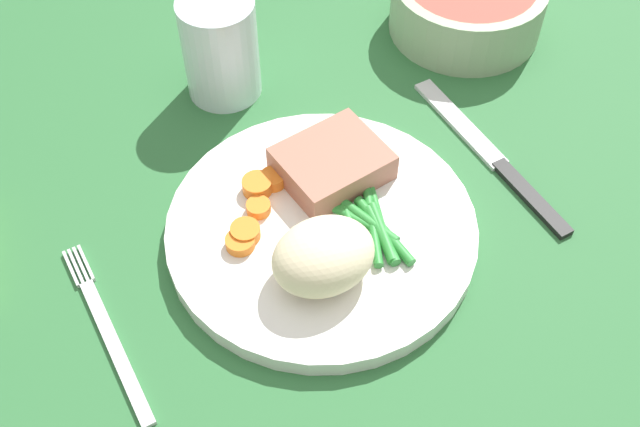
{
  "coord_description": "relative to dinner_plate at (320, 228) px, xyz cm",
  "views": [
    {
      "loc": [
        -16.46,
        -31.39,
        50.72
      ],
      "look_at": [
        1.38,
        0.24,
        4.6
      ],
      "focal_mm": 42.66,
      "sensor_mm": 36.0,
      "label": 1
    }
  ],
  "objects": [
    {
      "name": "dining_table",
      "position": [
        -1.38,
        -0.24,
        -1.8
      ],
      "size": [
        120.0,
        90.0,
        2.0
      ],
      "color": "#2D6B38",
      "rests_on": "ground"
    },
    {
      "name": "knife",
      "position": [
        16.94,
        -0.29,
        -0.6
      ],
      "size": [
        1.7,
        20.5,
        0.64
      ],
      "rotation": [
        0.0,
        0.0,
        -0.07
      ],
      "color": "black",
      "rests_on": "dining_table"
    },
    {
      "name": "dinner_plate",
      "position": [
        0.0,
        0.0,
        0.0
      ],
      "size": [
        24.47,
        24.47,
        1.6
      ],
      "primitive_type": "cylinder",
      "color": "white",
      "rests_on": "dining_table"
    },
    {
      "name": "salad_bowl",
      "position": [
        25.31,
        15.46,
        2.3
      ],
      "size": [
        15.0,
        15.0,
        5.49
      ],
      "color": "#99B28C",
      "rests_on": "dining_table"
    },
    {
      "name": "mashed_potatoes",
      "position": [
        -2.2,
        -4.4,
        3.09
      ],
      "size": [
        7.78,
        6.33,
        4.59
      ],
      "primitive_type": "ellipsoid",
      "color": "beige",
      "rests_on": "dinner_plate"
    },
    {
      "name": "carrot_slices",
      "position": [
        -4.04,
        3.39,
        1.31
      ],
      "size": [
        6.94,
        6.66,
        1.15
      ],
      "color": "orange",
      "rests_on": "dinner_plate"
    },
    {
      "name": "green_beans",
      "position": [
        3.19,
        -2.43,
        1.19
      ],
      "size": [
        4.95,
        9.84,
        0.89
      ],
      "color": "#2D8C38",
      "rests_on": "dinner_plate"
    },
    {
      "name": "water_glass",
      "position": [
        0.62,
        19.14,
        3.31
      ],
      "size": [
        6.82,
        6.82,
        9.65
      ],
      "color": "silver",
      "rests_on": "dining_table"
    },
    {
      "name": "fork",
      "position": [
        -17.84,
        -0.26,
        -0.6
      ],
      "size": [
        1.44,
        16.6,
        0.4
      ],
      "rotation": [
        0.0,
        0.0,
        0.06
      ],
      "color": "silver",
      "rests_on": "dining_table"
    },
    {
      "name": "meat_portion",
      "position": [
        3.3,
        3.85,
        2.05
      ],
      "size": [
        8.86,
        7.64,
        2.51
      ],
      "primitive_type": "cube",
      "rotation": [
        0.0,
        0.0,
        0.09
      ],
      "color": "#A86B56",
      "rests_on": "dinner_plate"
    }
  ]
}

